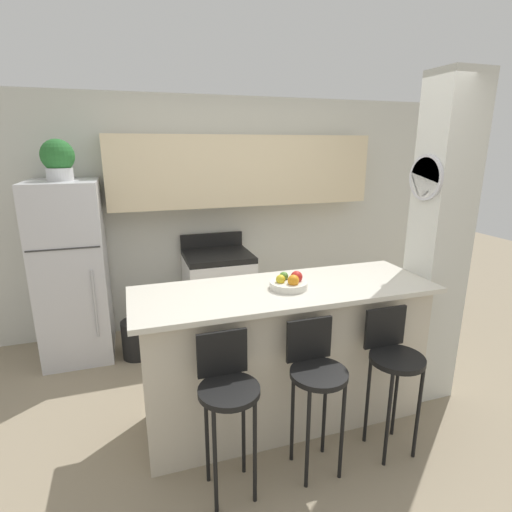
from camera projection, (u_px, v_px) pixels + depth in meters
The scene contains 12 objects.
ground_plane at pixel (283, 415), 3.11m from camera, with size 14.00×14.00×0.00m, color gray.
wall_back at pixel (231, 195), 4.47m from camera, with size 5.60×0.38×2.55m.
pillar_right at pixel (438, 245), 3.11m from camera, with size 0.38×0.33×2.55m.
counter_bar at pixel (284, 354), 2.97m from camera, with size 2.16×0.74×1.06m.
refrigerator at pixel (73, 271), 3.83m from camera, with size 0.62×0.74×1.73m.
stove_range at pixel (219, 292), 4.42m from camera, with size 0.71×0.64×1.07m.
bar_stool_left at pixel (228, 392), 2.30m from camera, with size 0.36×0.36×0.99m.
bar_stool_mid at pixel (316, 375), 2.46m from camera, with size 0.36×0.36×0.99m.
bar_stool_right at pixel (393, 360), 2.63m from camera, with size 0.36×0.36×0.99m.
potted_plant_on_fridge at pixel (58, 159), 3.55m from camera, with size 0.29×0.29×0.36m.
fruit_bowl at pixel (289, 283), 2.80m from camera, with size 0.27×0.27×0.12m.
trash_bin at pixel (137, 339), 3.94m from camera, with size 0.28×0.28×0.38m.
Camera 1 is at (-1.03, -2.47, 2.03)m, focal length 28.00 mm.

